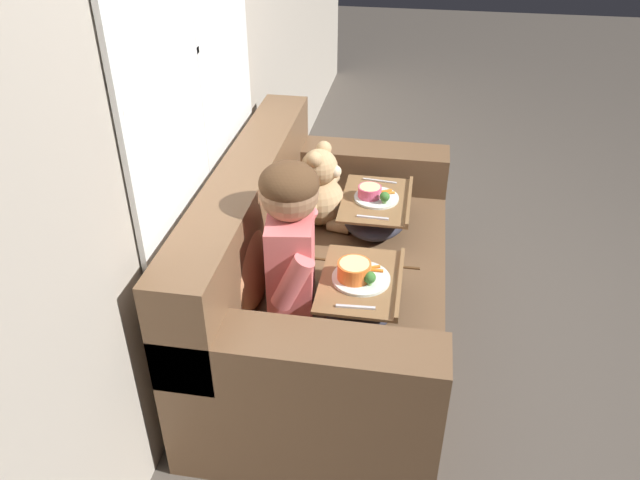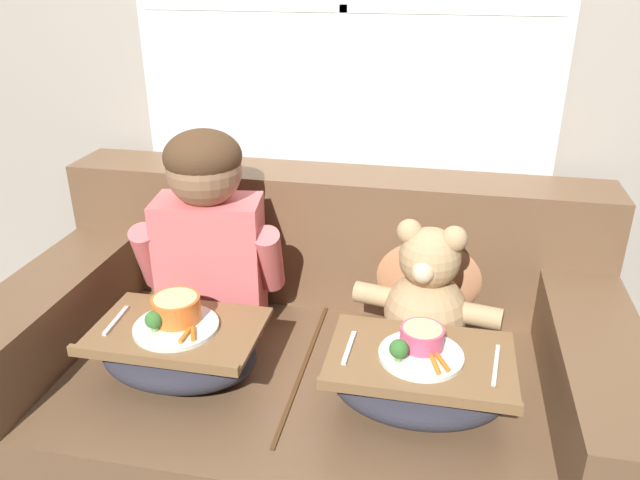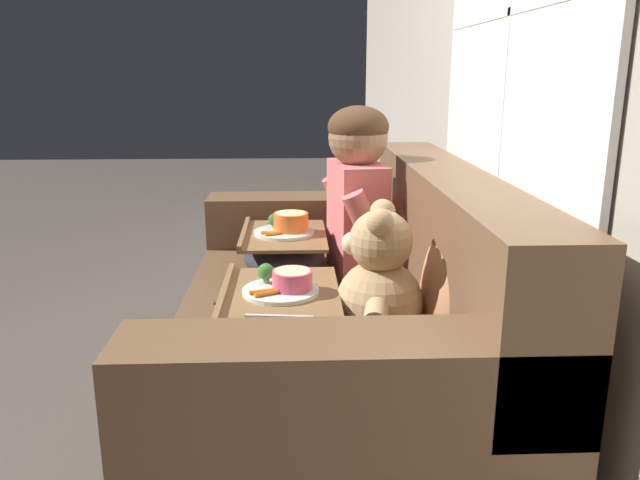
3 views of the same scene
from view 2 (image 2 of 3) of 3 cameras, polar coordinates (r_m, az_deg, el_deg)
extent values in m
plane|color=#4C443D|center=(2.13, -1.02, -20.69)|extent=(14.00, 14.00, 0.00)
cube|color=#A89E8E|center=(2.09, 2.38, 18.66)|extent=(8.00, 0.05, 2.60)
cube|color=white|center=(2.04, 2.20, 20.41)|extent=(1.36, 0.02, 1.33)
cube|color=black|center=(2.04, 2.23, 20.42)|extent=(1.31, 0.01, 1.28)
cube|color=white|center=(2.03, 2.18, 20.40)|extent=(0.02, 0.02, 1.28)
cube|color=white|center=(2.03, 2.18, 20.40)|extent=(1.31, 0.02, 0.02)
cube|color=brown|center=(1.98, -1.07, -16.04)|extent=(1.73, 0.99, 0.45)
cube|color=brown|center=(2.06, 1.16, 0.39)|extent=(1.73, 0.22, 0.43)
cube|color=brown|center=(2.06, -22.24, -4.99)|extent=(0.22, 0.99, 0.21)
cube|color=brown|center=(1.79, 23.51, -9.80)|extent=(0.22, 0.99, 0.21)
cube|color=#513219|center=(1.82, -1.27, -10.93)|extent=(0.01, 0.73, 0.01)
ellipsoid|color=#B2754C|center=(2.07, -8.07, -0.40)|extent=(0.40, 0.19, 0.42)
ellipsoid|color=#B2754C|center=(1.97, 10.02, -1.99)|extent=(0.37, 0.18, 0.38)
cube|color=#DB6666|center=(1.91, -9.90, -2.23)|extent=(0.33, 0.21, 0.42)
sphere|color=#936B4C|center=(1.80, -10.59, 6.37)|extent=(0.22, 0.22, 0.22)
ellipsoid|color=#4C331E|center=(1.79, -10.68, 7.52)|extent=(0.22, 0.22, 0.15)
cylinder|color=#DB6666|center=(1.93, -15.25, -1.43)|extent=(0.10, 0.17, 0.23)
cylinder|color=#DB6666|center=(1.85, -4.68, -1.78)|extent=(0.10, 0.17, 0.23)
sphere|color=tan|center=(1.84, 9.61, -6.52)|extent=(0.24, 0.24, 0.24)
sphere|color=tan|center=(1.75, 10.01, -1.59)|extent=(0.17, 0.17, 0.17)
sphere|color=tan|center=(1.74, 8.17, 0.75)|extent=(0.07, 0.07, 0.07)
sphere|color=tan|center=(1.72, 12.20, 0.10)|extent=(0.07, 0.07, 0.07)
sphere|color=beige|center=(1.69, 9.40, -2.91)|extent=(0.06, 0.06, 0.06)
sphere|color=black|center=(1.67, 9.26, -3.03)|extent=(0.02, 0.02, 0.02)
cylinder|color=tan|center=(1.86, 5.04, -5.02)|extent=(0.13, 0.08, 0.06)
cylinder|color=tan|center=(1.81, 14.44, -6.72)|extent=(0.13, 0.08, 0.06)
cylinder|color=tan|center=(1.80, 6.79, -10.50)|extent=(0.08, 0.12, 0.06)
cylinder|color=tan|center=(1.78, 10.20, -11.17)|extent=(0.08, 0.12, 0.06)
ellipsoid|color=#2D2D38|center=(1.77, -12.74, -10.16)|extent=(0.43, 0.30, 0.14)
cube|color=brown|center=(1.73, -12.97, -8.07)|extent=(0.45, 0.31, 0.01)
cube|color=brown|center=(1.61, -15.16, -10.40)|extent=(0.45, 0.02, 0.02)
cylinder|color=silver|center=(1.72, -13.01, -7.73)|extent=(0.23, 0.23, 0.01)
cylinder|color=orange|center=(1.72, -13.01, -6.14)|extent=(0.13, 0.13, 0.07)
cylinder|color=#E5D189|center=(1.71, -13.10, -5.29)|extent=(0.11, 0.11, 0.01)
sphere|color=#38702D|center=(1.69, -14.95, -7.04)|extent=(0.05, 0.05, 0.05)
cylinder|color=#7A9E56|center=(1.70, -14.86, -7.76)|extent=(0.02, 0.02, 0.02)
cylinder|color=orange|center=(1.66, -12.24, -8.49)|extent=(0.01, 0.06, 0.01)
cylinder|color=orange|center=(1.66, -11.53, -8.40)|extent=(0.03, 0.06, 0.01)
cube|color=silver|center=(1.79, -18.15, -7.00)|extent=(0.02, 0.14, 0.01)
ellipsoid|color=#2D2D38|center=(1.64, 9.00, -12.89)|extent=(0.44, 0.31, 0.14)
cube|color=brown|center=(1.59, 9.18, -10.71)|extent=(0.46, 0.32, 0.01)
cube|color=brown|center=(1.46, 8.87, -13.70)|extent=(0.46, 0.02, 0.02)
cylinder|color=silver|center=(1.59, 9.21, -10.36)|extent=(0.21, 0.21, 0.01)
cylinder|color=#D64C70|center=(1.60, 9.31, -8.76)|extent=(0.11, 0.11, 0.05)
cylinder|color=#E5D189|center=(1.59, 9.36, -8.11)|extent=(0.10, 0.10, 0.01)
sphere|color=#38702D|center=(1.53, 7.23, -9.85)|extent=(0.05, 0.05, 0.05)
cylinder|color=#7A9E56|center=(1.55, 7.18, -10.61)|extent=(0.02, 0.02, 0.02)
cylinder|color=orange|center=(1.54, 10.45, -11.07)|extent=(0.03, 0.07, 0.01)
cylinder|color=orange|center=(1.55, 11.14, -10.91)|extent=(0.04, 0.07, 0.01)
cube|color=silver|center=(1.60, 2.67, -9.79)|extent=(0.02, 0.14, 0.01)
cube|color=silver|center=(1.60, 15.78, -10.91)|extent=(0.03, 0.17, 0.01)
camera|label=1|loc=(2.88, -61.23, 23.82)|focal=35.00mm
camera|label=3|loc=(2.12, 60.47, 3.34)|focal=35.00mm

